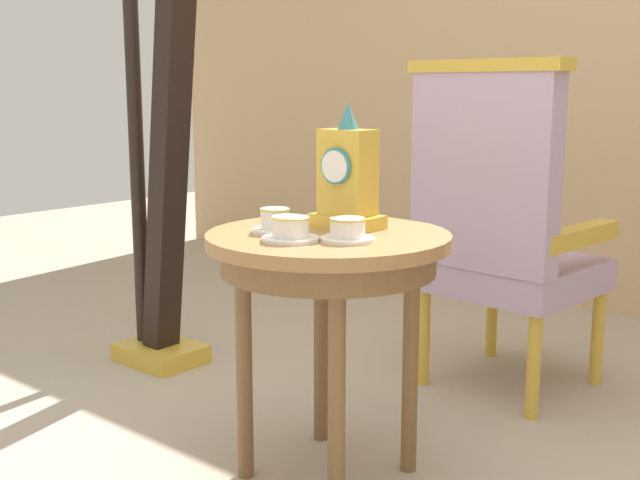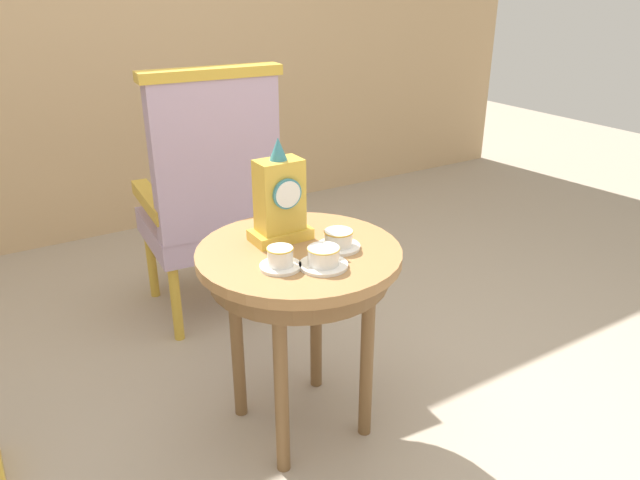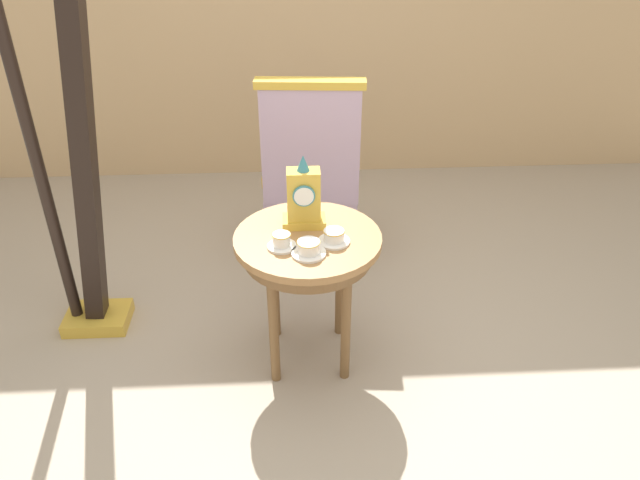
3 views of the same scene
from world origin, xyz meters
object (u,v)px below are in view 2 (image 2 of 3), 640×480
teacup_left (280,259)px  armchair (210,195)px  teacup_center (338,240)px  mantel_clock (280,200)px  side_table (299,274)px  teacup_right (324,258)px

teacup_left → armchair: bearing=80.3°
teacup_center → mantel_clock: bearing=128.7°
mantel_clock → side_table: bearing=-82.6°
teacup_right → armchair: armchair is taller
teacup_right → teacup_center: 0.14m
side_table → mantel_clock: mantel_clock is taller
teacup_right → teacup_center: bearing=38.4°
teacup_center → mantel_clock: mantel_clock is taller
teacup_center → side_table: bearing=152.2°
side_table → teacup_left: 0.18m
teacup_center → mantel_clock: size_ratio=0.41×
teacup_left → teacup_right: 0.13m
side_table → mantel_clock: size_ratio=2.01×
armchair → teacup_center: bearing=-86.2°
side_table → mantel_clock: bearing=97.4°
teacup_left → teacup_center: teacup_left is taller
teacup_left → teacup_right: teacup_left is taller
teacup_center → armchair: 0.92m
teacup_center → armchair: (-0.06, 0.91, -0.11)m
side_table → teacup_left: bearing=-142.5°
teacup_right → armchair: (0.05, 1.00, -0.11)m
side_table → teacup_left: size_ratio=5.48×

